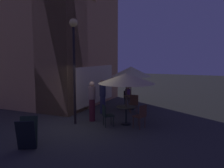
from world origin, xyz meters
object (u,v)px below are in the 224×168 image
Objects in this scene: cafe_chair_0 at (106,114)px; patron_standing_1 at (103,96)px; street_lamp_near_corner at (74,50)px; cafe_chair_1 at (141,114)px; patio_umbrella_1 at (131,72)px; patron_seated_0 at (128,95)px; cafe_chair_3 at (128,97)px; cafe_table_0 at (126,111)px; patron_standing_2 at (92,101)px; patio_umbrella_0 at (126,78)px; cafe_chair_2 at (134,102)px; cafe_table_1 at (131,99)px; menu_sandwich_board at (27,134)px.

patron_standing_1 is at bearing 78.65° from cafe_chair_0.
cafe_chair_1 is at bearing -80.17° from street_lamp_near_corner.
patio_umbrella_1 is 1.51m from patron_seated_0.
patron_standing_1 is at bearing -47.59° from cafe_chair_3.
patio_umbrella_1 is (2.77, 0.76, 1.46)m from cafe_table_0.
cafe_chair_1 is at bearing -2.47° from patron_standing_2.
patio_umbrella_0 is 2.65× the size of cafe_chair_3.
cafe_chair_2 is 1.05× the size of cafe_chair_3.
cafe_table_0 is (0.75, -2.02, -2.54)m from street_lamp_near_corner.
patron_standing_1 is at bearing 85.32° from cafe_chair_2.
street_lamp_near_corner is at bearing -44.60° from patron_seated_0.
patron_standing_1 is 1.48m from patron_standing_2.
cafe_chair_0 is 0.74× the size of patron_seated_0.
cafe_table_1 is 0.65m from patron_seated_0.
street_lamp_near_corner reaches higher than cafe_table_0.
patio_umbrella_1 reaches higher than patio_umbrella_0.
street_lamp_near_corner is at bearing 30.47° from cafe_chair_1.
menu_sandwich_board is 0.81× the size of patron_seated_0.
patron_standing_2 reaches higher than cafe_chair_0.
patron_standing_2 reaches higher than cafe_chair_1.
cafe_chair_0 reaches higher than cafe_table_0.
patron_standing_1 is (1.64, 2.49, 0.29)m from cafe_chair_1.
menu_sandwich_board is 1.01× the size of cafe_chair_1.
cafe_chair_0 is (-0.57, 0.65, -1.42)m from patio_umbrella_0.
cafe_chair_2 is at bearing -1.27° from cafe_chair_3.
cafe_chair_1 is at bearing 175.64° from cafe_chair_2.
cafe_table_0 is 0.86× the size of cafe_chair_2.
patron_standing_2 is (-3.54, 0.39, 0.37)m from cafe_chair_3.
patio_umbrella_0 is 2.67× the size of cafe_chair_0.
cafe_chair_2 is at bearing 23.36° from patron_standing_1.
cafe_chair_1 is (3.41, -2.60, 0.08)m from menu_sandwich_board.
cafe_chair_2 is (2.77, -1.69, -2.58)m from street_lamp_near_corner.
street_lamp_near_corner is 4.69× the size of cafe_chair_2.
cafe_chair_1 is 4.17m from cafe_chair_3.
patio_umbrella_1 is 2.43× the size of cafe_chair_1.
cafe_chair_2 reaches higher than cafe_table_1.
cafe_chair_2 is at bearing -44.42° from cafe_chair_1.
patio_umbrella_1 reaches higher than menu_sandwich_board.
cafe_chair_0 is at bearing -25.19° from patron_seated_0.
menu_sandwich_board is 3.34m from cafe_chair_0.
cafe_chair_0 is at bearing -25.35° from patron_standing_2.
street_lamp_near_corner reaches higher than cafe_chair_0.
cafe_chair_3 is (3.44, 1.17, -0.05)m from cafe_table_0.
cafe_chair_2 is 0.55× the size of patron_standing_1.
cafe_table_0 is 3.63m from cafe_chair_3.
cafe_table_0 is at bearing 5.57° from patron_standing_2.
menu_sandwich_board is at bearing -93.04° from patron_standing_2.
menu_sandwich_board is 1.26× the size of cafe_table_1.
cafe_chair_0 is (0.18, -1.37, -2.60)m from street_lamp_near_corner.
patron_standing_1 is at bearing 99.68° from patron_standing_2.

